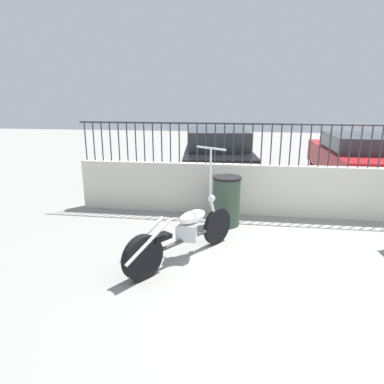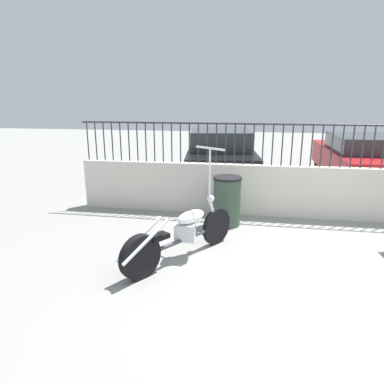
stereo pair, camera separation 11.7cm
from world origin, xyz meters
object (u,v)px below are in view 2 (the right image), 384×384
at_px(trash_bin, 227,201).
at_px(car_black, 220,154).
at_px(motorcycle_dark_grey, 178,235).
at_px(car_red, 361,158).

xyz_separation_m(trash_bin, car_black, (-0.46, 3.73, 0.25)).
relative_size(motorcycle_dark_grey, trash_bin, 2.03).
distance_m(trash_bin, car_red, 4.99).
bearing_deg(trash_bin, motorcycle_dark_grey, -109.96).
relative_size(motorcycle_dark_grey, car_black, 0.38).
bearing_deg(trash_bin, car_red, 49.07).
bearing_deg(car_red, motorcycle_dark_grey, 144.09).
height_order(motorcycle_dark_grey, car_red, motorcycle_dark_grey).
distance_m(motorcycle_dark_grey, car_red, 6.55).
xyz_separation_m(motorcycle_dark_grey, trash_bin, (0.56, 1.54, 0.06)).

